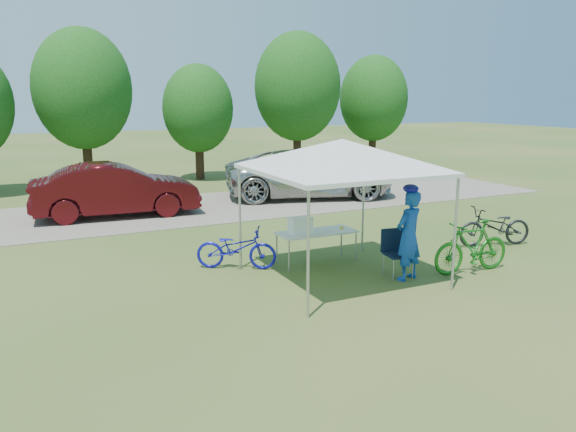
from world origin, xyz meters
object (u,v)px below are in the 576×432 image
(cyclist, at_px, (409,236))
(bike_dark, at_px, (495,226))
(folding_table, at_px, (317,233))
(sedan, at_px, (116,190))
(minivan, at_px, (310,173))
(bike_green, at_px, (472,247))
(bike_blue, at_px, (236,248))
(folding_chair, at_px, (395,248))
(cooler, at_px, (300,225))

(cyclist, xyz_separation_m, bike_dark, (3.43, 1.11, -0.41))
(folding_table, height_order, sedan, sedan)
(minivan, relative_size, sedan, 1.25)
(folding_table, bearing_deg, sedan, 114.46)
(cyclist, xyz_separation_m, bike_green, (1.44, -0.20, -0.34))
(bike_blue, bearing_deg, bike_dark, -68.58)
(bike_blue, height_order, bike_green, bike_green)
(bike_blue, relative_size, bike_green, 0.93)
(folding_chair, bearing_deg, bike_green, -11.18)
(folding_table, distance_m, bike_green, 3.17)
(bike_green, distance_m, sedan, 10.30)
(cooler, xyz_separation_m, sedan, (-2.67, 6.73, -0.06))
(cyclist, height_order, bike_blue, cyclist)
(folding_chair, xyz_separation_m, cooler, (-1.41, 1.40, 0.32))
(cyclist, bearing_deg, bike_dark, -179.91)
(cooler, bearing_deg, minivan, 60.56)
(bike_blue, xyz_separation_m, bike_green, (4.19, -2.31, 0.10))
(cyclist, bearing_deg, sedan, -81.87)
(folding_table, xyz_separation_m, bike_green, (2.50, -1.93, -0.11))
(bike_dark, distance_m, sedan, 10.55)
(folding_chair, distance_m, minivan, 8.92)
(folding_chair, height_order, cooler, cooler)
(sedan, bearing_deg, bike_green, -143.29)
(cooler, bearing_deg, folding_chair, -44.75)
(folding_table, height_order, bike_blue, bike_blue)
(cooler, relative_size, bike_blue, 0.28)
(minivan, bearing_deg, bike_green, -169.82)
(bike_dark, bearing_deg, bike_green, -42.40)
(folding_chair, xyz_separation_m, minivan, (2.61, 8.52, 0.29))
(bike_blue, bearing_deg, folding_chair, -92.67)
(cyclist, relative_size, bike_dark, 0.98)
(bike_green, bearing_deg, folding_chair, -106.50)
(folding_table, distance_m, cyclist, 2.05)
(cooler, height_order, sedan, sedan)
(sedan, bearing_deg, minivan, -82.59)
(bike_green, distance_m, bike_dark, 2.39)
(cooler, relative_size, bike_dark, 0.26)
(cyclist, height_order, sedan, cyclist)
(cooler, relative_size, sedan, 0.10)
(cyclist, bearing_deg, minivan, -124.00)
(folding_table, distance_m, cooler, 0.45)
(cooler, height_order, bike_green, bike_green)
(folding_table, relative_size, cooler, 3.59)
(folding_table, relative_size, minivan, 0.28)
(folding_chair, bearing_deg, folding_table, 134.71)
(folding_table, relative_size, sedan, 0.36)
(cooler, xyz_separation_m, bike_green, (2.90, -1.93, -0.33))
(folding_chair, distance_m, cyclist, 0.47)
(cooler, xyz_separation_m, cyclist, (1.46, -1.73, 0.01))
(folding_chair, bearing_deg, bike_blue, 155.46)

